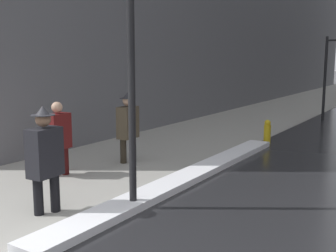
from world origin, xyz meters
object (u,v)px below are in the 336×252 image
pedestrian_trailing (58,135)px  fire_hydrant (267,132)px  pedestrian_in_fedora (45,156)px  lamp_post (131,33)px  pedestrian_nearside (128,125)px

pedestrian_trailing → fire_hydrant: bearing=153.4°
pedestrian_in_fedora → fire_hydrant: pedestrian_in_fedora is taller
lamp_post → pedestrian_nearside: lamp_post is taller
lamp_post → fire_hydrant: 6.85m
pedestrian_trailing → pedestrian_nearside: 1.76m
lamp_post → pedestrian_in_fedora: size_ratio=2.72×
pedestrian_in_fedora → pedestrian_trailing: (-1.49, 1.64, -0.08)m
lamp_post → pedestrian_trailing: (-2.49, 0.69, -1.98)m
lamp_post → fire_hydrant: bearing=89.9°
lamp_post → pedestrian_in_fedora: 2.35m
pedestrian_trailing → pedestrian_nearside: (0.53, 1.68, 0.04)m
pedestrian_trailing → pedestrian_nearside: pedestrian_nearside is taller
pedestrian_in_fedora → pedestrian_nearside: pedestrian_in_fedora is taller
lamp_post → fire_hydrant: size_ratio=6.79×
pedestrian_trailing → fire_hydrant: (2.50, 5.68, -0.53)m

